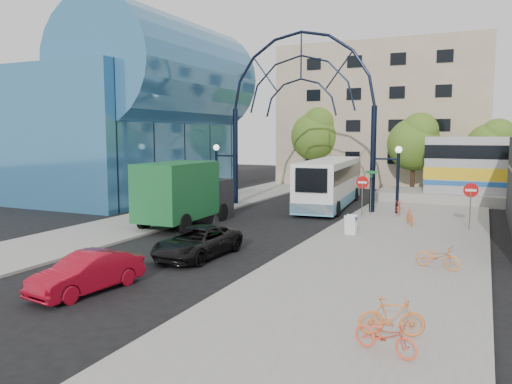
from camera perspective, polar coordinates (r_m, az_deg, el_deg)
The scene contains 22 objects.
ground at distance 22.45m, azimuth -7.21°, elevation -6.70°, with size 120.00×120.00×0.00m, color black.
sidewalk_east at distance 23.37m, azimuth 15.32°, elevation -6.21°, with size 8.00×56.00×0.12m, color gray.
plaza_west at distance 30.90m, azimuth -11.59°, elevation -3.03°, with size 5.00×50.00×0.12m, color gray.
gateway_arch at distance 34.71m, azimuth 5.15°, elevation 12.18°, with size 13.64×0.44×12.10m.
stop_sign at distance 31.43m, azimuth 12.07°, elevation 0.67°, with size 0.80×0.07×2.50m.
do_not_enter_sign at distance 28.71m, azimuth 23.33°, elevation -0.30°, with size 0.76×0.07×2.48m.
street_name_sign at distance 31.92m, azimuth 13.01°, elevation 0.99°, with size 0.70×0.70×2.80m.
sandwich_board at distance 25.61m, azimuth 10.79°, elevation -3.43°, with size 0.55×0.61×0.99m.
transit_hall at distance 43.01m, azimuth -14.21°, elevation 8.43°, with size 16.50×18.00×14.50m.
apartment_block at distance 54.39m, azimuth 14.65°, elevation 8.30°, with size 20.00×12.10×14.00m.
tree_north_a at distance 44.80m, azimuth 17.74°, elevation 5.56°, with size 4.48×4.48×7.00m.
tree_north_b at distance 50.87m, azimuth 7.01°, elevation 6.64°, with size 5.12×5.12×8.00m.
tree_north_c at distance 46.47m, azimuth 25.41°, elevation 4.86°, with size 4.16×4.16×6.50m.
city_bus at distance 36.28m, azimuth 8.48°, elevation 1.13°, with size 3.83×12.39×3.35m.
green_truck at distance 28.63m, azimuth -8.02°, elevation -0.18°, with size 2.94×7.24×3.62m.
black_suv at distance 21.21m, azimuth -6.70°, elevation -5.71°, with size 2.12×4.60×1.28m, color black.
red_sedan at distance 17.42m, azimuth -18.75°, elevation -8.72°, with size 1.36×3.90×1.29m, color maroon.
bike_near_a at distance 32.78m, azimuth 16.03°, elevation -1.65°, with size 0.64×1.83×0.96m, color #EF532F.
bike_near_b at distance 29.24m, azimuth 17.16°, elevation -2.66°, with size 0.45×1.59×0.95m, color orange.
bike_far_a at distance 20.11m, azimuth 20.04°, elevation -6.95°, with size 0.60×1.71×0.90m, color orange.
bike_far_b at distance 13.24m, azimuth 15.24°, elevation -13.60°, with size 0.46×1.64×0.99m, color orange.
bike_far_c at distance 12.26m, azimuth 14.57°, elevation -15.62°, with size 0.56×1.59×0.84m, color #FA5232.
Camera 1 is at (11.59, -18.53, 5.12)m, focal length 35.00 mm.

